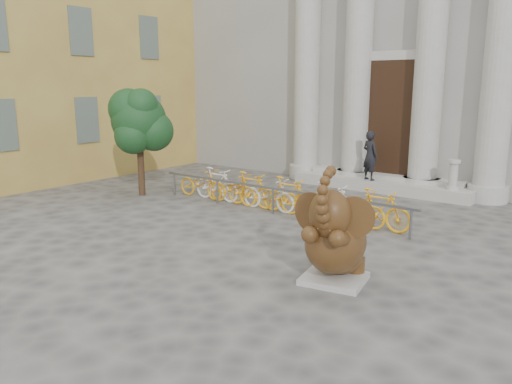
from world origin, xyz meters
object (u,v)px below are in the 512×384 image
Objects in this scene: elephant_statue at (335,240)px; tree at (139,122)px; bike_rack at (278,194)px; pedestrian at (370,156)px.

elephant_statue is 0.64× the size of tree.
bike_rack is 2.41× the size of tree.
pedestrian is (5.39, 4.97, -1.15)m from tree.
elephant_statue is 0.27× the size of bike_rack.
pedestrian is (0.78, 4.11, 0.66)m from bike_rack.
tree is 2.07× the size of pedestrian.
tree is at bearing -169.46° from bike_rack.
tree is (-4.62, -0.86, 1.81)m from bike_rack.
elephant_statue is 8.15m from pedestrian.
elephant_statue is at bearing 130.53° from pedestrian.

